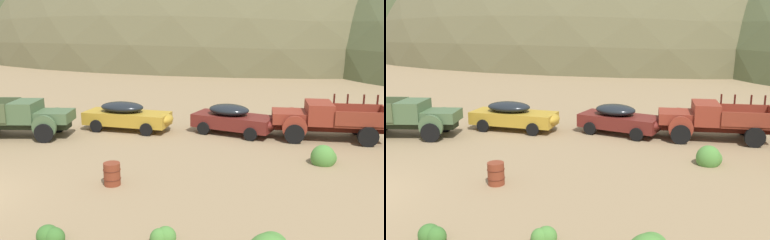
% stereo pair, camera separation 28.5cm
% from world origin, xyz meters
% --- Properties ---
extents(hill_far_right, '(73.07, 68.72, 48.80)m').
position_xyz_m(hill_far_right, '(-24.20, 77.67, 0.00)').
color(hill_far_right, '#424C2D').
rests_on(hill_far_right, ground).
extents(hill_center, '(107.09, 76.99, 46.74)m').
position_xyz_m(hill_center, '(7.66, 71.66, 0.00)').
color(hill_center, brown).
rests_on(hill_center, ground).
extents(truck_weathered_green, '(5.87, 2.84, 1.91)m').
position_xyz_m(truck_weathered_green, '(-1.75, 7.78, 1.01)').
color(truck_weathered_green, '#232B1B').
rests_on(truck_weathered_green, ground).
extents(car_mustard, '(5.08, 2.29, 1.57)m').
position_xyz_m(car_mustard, '(3.21, 9.97, 0.82)').
color(car_mustard, '#B28928').
rests_on(car_mustard, ground).
extents(car_oxblood, '(4.75, 3.04, 1.57)m').
position_xyz_m(car_oxblood, '(8.97, 10.13, 0.81)').
color(car_oxblood, maroon).
rests_on(car_oxblood, ground).
extents(truck_rust_red, '(5.64, 2.53, 2.16)m').
position_xyz_m(truck_rust_red, '(13.28, 9.91, 1.00)').
color(truck_rust_red, '#42140D').
rests_on(truck_rust_red, ground).
extents(oil_drum_foreground, '(0.65, 0.65, 0.84)m').
position_xyz_m(oil_drum_foreground, '(4.98, 2.17, 0.42)').
color(oil_drum_foreground, brown).
rests_on(oil_drum_foreground, ground).
extents(bush_near_barrel, '(1.10, 1.12, 1.07)m').
position_xyz_m(bush_near_barrel, '(12.93, 5.88, 0.27)').
color(bush_near_barrel, '#4C8438').
rests_on(bush_near_barrel, ground).
extents(bush_front_left, '(0.82, 0.61, 0.60)m').
position_xyz_m(bush_front_left, '(4.74, -2.01, 0.15)').
color(bush_front_left, '#3D702D').
rests_on(bush_front_left, ground).
extents(bush_between_trucks, '(0.70, 0.58, 0.58)m').
position_xyz_m(bush_between_trucks, '(7.76, -1.58, 0.16)').
color(bush_between_trucks, '#4C8438').
rests_on(bush_between_trucks, ground).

